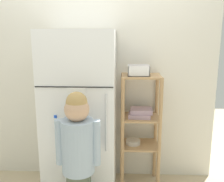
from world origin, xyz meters
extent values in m
cube|color=silver|center=(0.00, 0.33, 1.05)|extent=(2.51, 0.03, 2.09)
cube|color=white|center=(-0.12, 0.02, 0.80)|extent=(0.67, 0.57, 1.59)
cube|color=black|center=(-0.12, -0.27, 1.12)|extent=(0.66, 0.01, 0.01)
cylinder|color=silver|center=(0.15, -0.29, 0.82)|extent=(0.02, 0.02, 0.51)
cube|color=white|center=(-0.10, -0.27, 1.03)|extent=(0.16, 0.00, 0.17)
cube|color=blue|center=(-0.29, -0.27, 0.86)|extent=(0.03, 0.01, 0.02)
cube|color=orange|center=(-0.24, -0.27, 0.68)|extent=(0.03, 0.01, 0.03)
cube|color=blue|center=(-0.05, -0.27, 0.78)|extent=(0.03, 0.02, 0.03)
cube|color=#BC26E2|center=(-0.05, -0.27, 0.60)|extent=(0.04, 0.01, 0.04)
cylinder|color=#9EB2C6|center=(-0.07, -0.45, 0.68)|extent=(0.26, 0.26, 0.44)
sphere|color=#9EB2C6|center=(-0.07, -0.37, 0.89)|extent=(0.12, 0.12, 0.12)
sphere|color=tan|center=(-0.07, -0.45, 0.98)|extent=(0.20, 0.20, 0.20)
sphere|color=tan|center=(-0.07, -0.45, 1.04)|extent=(0.17, 0.17, 0.17)
cylinder|color=#9EB2C6|center=(-0.21, -0.45, 0.71)|extent=(0.07, 0.07, 0.37)
cylinder|color=#9EB2C6|center=(0.08, -0.45, 0.71)|extent=(0.07, 0.07, 0.37)
cylinder|color=tan|center=(0.29, -0.01, 0.58)|extent=(0.04, 0.04, 1.16)
cylinder|color=tan|center=(0.64, -0.01, 0.58)|extent=(0.04, 0.04, 1.16)
cylinder|color=tan|center=(0.29, 0.28, 0.58)|extent=(0.04, 0.04, 1.16)
cylinder|color=tan|center=(0.64, 0.28, 0.58)|extent=(0.04, 0.04, 1.16)
cube|color=tan|center=(0.46, 0.14, 1.15)|extent=(0.37, 0.31, 0.02)
cube|color=tan|center=(0.46, 0.14, 0.73)|extent=(0.37, 0.31, 0.02)
cube|color=tan|center=(0.46, 0.14, 0.43)|extent=(0.37, 0.31, 0.02)
cube|color=#B293A3|center=(0.45, 0.12, 0.76)|extent=(0.23, 0.19, 0.04)
cube|color=#B293A3|center=(0.47, 0.15, 0.80)|extent=(0.22, 0.19, 0.04)
cylinder|color=beige|center=(0.40, 0.14, 0.46)|extent=(0.15, 0.15, 0.04)
cube|color=white|center=(0.43, 0.12, 1.16)|extent=(0.21, 0.18, 0.01)
cube|color=white|center=(0.43, 0.04, 1.21)|extent=(0.21, 0.01, 0.10)
cube|color=white|center=(0.43, 0.21, 1.21)|extent=(0.21, 0.01, 0.10)
cube|color=white|center=(0.33, 0.12, 1.21)|extent=(0.01, 0.18, 0.10)
cube|color=white|center=(0.53, 0.12, 1.21)|extent=(0.01, 0.18, 0.10)
sphere|color=red|center=(0.40, 0.10, 1.20)|extent=(0.07, 0.07, 0.07)
camera|label=1|loc=(0.29, -2.36, 1.56)|focal=41.68mm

